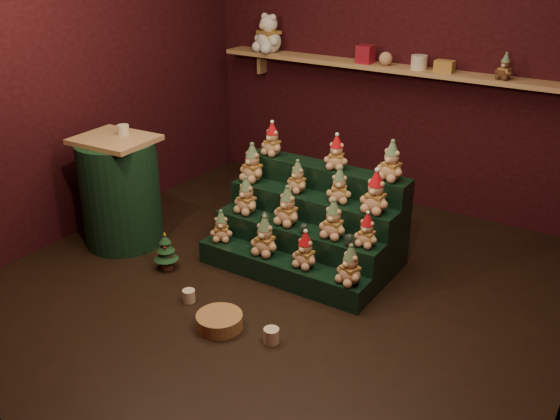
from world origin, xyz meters
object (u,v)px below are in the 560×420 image
Objects in this scene: snow_globe_b at (304,228)px; brown_bear at (505,67)px; side_table at (120,192)px; white_bear at (269,28)px; mug_left at (189,296)px; snow_globe_a at (265,217)px; wicker_basket at (219,321)px; snow_globe_c at (349,240)px; mug_right at (271,336)px; mini_christmas_tree at (166,251)px; riser_tier_front at (281,270)px.

snow_globe_b is 0.38× the size of brown_bear.
white_bear is at bearing 82.03° from side_table.
brown_bear is at bearing 59.86° from mug_left.
wicker_basket is at bearing -74.86° from snow_globe_a.
brown_bear reaches higher than snow_globe_c.
mug_left is at bearing 173.78° from mug_right.
white_bear reaches higher than wicker_basket.
wicker_basket is at bearing -19.33° from mug_left.
wicker_basket is at bearing -25.73° from mini_christmas_tree.
snow_globe_a is 0.35m from snow_globe_b.
mug_right is (0.62, -0.84, -0.35)m from snow_globe_a.
wicker_basket is 1.51× the size of brown_bear.
snow_globe_b reaches higher than mug_left.
snow_globe_b is 2.43m from white_bear.
white_bear is (-1.40, 1.62, 1.15)m from snow_globe_b.
snow_globe_b reaches higher than mug_right.
white_bear is at bearing -169.58° from brown_bear.
snow_globe_c reaches higher than wicker_basket.
riser_tier_front is 3.00× the size of white_bear.
side_table is (-1.21, -0.33, 0.05)m from snow_globe_a.
mug_right is at bearing -16.17° from mini_christmas_tree.
mini_christmas_tree is 1.03× the size of wicker_basket.
brown_bear is (2.46, 1.95, 0.97)m from side_table.
wicker_basket is (-0.38, -0.05, -0.00)m from mug_right.
wicker_basket reaches higher than mug_left.
riser_tier_front is 0.74m from wicker_basket.
white_bear reaches higher than mug_right.
snow_globe_a is at bearing 12.16° from side_table.
side_table is 3.28m from brown_bear.
snow_globe_b reaches higher than riser_tier_front.
mug_right is at bearing -61.38° from riser_tier_front.
wicker_basket is (0.84, -0.40, -0.11)m from mini_christmas_tree.
mug_left is (-0.87, -0.76, -0.36)m from snow_globe_c.
snow_globe_c is at bearing -97.17° from brown_bear.
side_table is at bearing 158.21° from mug_left.
mini_christmas_tree reaches higher than mug_left.
mug_right is at bearing -53.54° from snow_globe_a.
mug_left is 0.40m from wicker_basket.
brown_bear reaches higher than riser_tier_front.
snow_globe_c is 2.66m from white_bear.
snow_globe_c is at bearing 61.43° from wicker_basket.
wicker_basket is at bearing -101.28° from brown_bear.
wicker_basket is 3.20m from white_bear.
mug_left is 0.90× the size of mug_right.
mug_right is (0.76, -0.08, 0.01)m from mug_left.
wicker_basket is at bearing -44.25° from white_bear.
side_table is at bearing -168.08° from snow_globe_b.
snow_globe_c reaches higher than riser_tier_front.
mini_christmas_tree is 0.69× the size of white_bear.
wicker_basket is (1.46, -0.56, -0.41)m from side_table.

